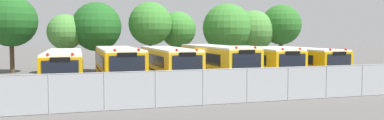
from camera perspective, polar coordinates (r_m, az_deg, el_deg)
The scene contains 17 objects.
ground_plane at distance 29.46m, azimuth 0.21°, elevation -3.10°, with size 160.00×160.00×0.00m, color #514F4C.
school_bus_0 at distance 28.04m, azimuth -18.20°, elevation -0.91°, with size 2.63×11.29×2.52m.
school_bus_1 at distance 28.09m, azimuth -10.72°, elevation -0.60°, with size 2.68×9.99×2.70m.
school_bus_2 at distance 28.87m, azimuth -3.46°, elevation -0.47°, with size 2.48×9.93×2.65m.
school_bus_3 at distance 29.67m, azimuth 3.55°, elevation -0.22°, with size 2.54×10.81×2.79m.
school_bus_4 at distance 31.55m, azimuth 9.72°, elevation -0.18°, with size 2.76×9.79×2.62m.
school_bus_5 at distance 33.32m, azimuth 15.56°, elevation -0.12°, with size 2.54×9.81×2.54m.
tree_0 at distance 39.02m, azimuth -24.87°, elevation 5.14°, with size 4.67×4.67×7.05m.
tree_1 at distance 37.12m, azimuth -17.83°, elevation 3.86°, with size 3.22×3.22×5.33m.
tree_2 at distance 37.09m, azimuth -13.56°, elevation 4.76°, with size 4.53×4.53×6.49m.
tree_3 at distance 37.82m, azimuth -6.22°, elevation 5.31°, with size 4.17×4.17×6.63m.
tree_4 at distance 39.69m, azimuth -2.09°, elevation 4.46°, with size 3.65×3.65×5.84m.
tree_5 at distance 41.48m, azimuth 5.33°, elevation 4.67°, with size 5.18×5.18×6.78m.
tree_6 at distance 42.96m, azimuth 8.88°, elevation 4.11°, with size 4.48×4.48×6.11m.
tree_7 at distance 43.83m, azimuth 12.80°, elevation 5.08°, with size 4.39×4.39×6.76m.
chainlink_fence at distance 20.34m, azimuth 8.05°, elevation -3.59°, with size 24.10×0.07×1.82m.
traffic_cone at distance 19.81m, azimuth -7.94°, elevation -5.68°, with size 0.45×0.45×0.60m, color #EA5914.
Camera 1 is at (-8.87, -27.87, 3.56)m, focal length 36.53 mm.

